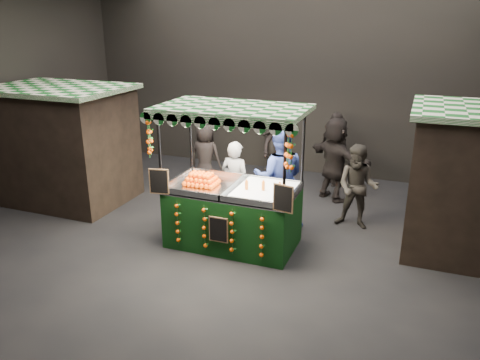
% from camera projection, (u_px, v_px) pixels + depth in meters
% --- Properties ---
extents(ground, '(12.00, 12.00, 0.00)m').
position_uv_depth(ground, '(227.00, 248.00, 8.73)').
color(ground, black).
rests_on(ground, ground).
extents(market_hall, '(12.10, 10.10, 5.05)m').
position_uv_depth(market_hall, '(225.00, 59.00, 7.62)').
color(market_hall, black).
rests_on(market_hall, ground).
extents(neighbour_stall_left, '(3.00, 2.20, 2.60)m').
position_uv_depth(neighbour_stall_left, '(63.00, 144.00, 10.68)').
color(neighbour_stall_left, black).
rests_on(neighbour_stall_left, ground).
extents(juice_stall, '(2.67, 1.57, 2.59)m').
position_uv_depth(juice_stall, '(233.00, 204.00, 8.60)').
color(juice_stall, black).
rests_on(juice_stall, ground).
extents(vendor_grey, '(0.68, 0.49, 1.72)m').
position_uv_depth(vendor_grey, '(235.00, 183.00, 9.56)').
color(vendor_grey, gray).
rests_on(vendor_grey, ground).
extents(vendor_blue, '(1.20, 1.05, 2.10)m').
position_uv_depth(vendor_blue, '(279.00, 178.00, 9.26)').
color(vendor_blue, navy).
rests_on(vendor_blue, ground).
extents(shopper_0, '(0.68, 0.50, 1.72)m').
position_uv_depth(shopper_0, '(89.00, 152.00, 11.73)').
color(shopper_0, '#2B2423').
rests_on(shopper_0, ground).
extents(shopper_1, '(0.88, 0.71, 1.70)m').
position_uv_depth(shopper_1, '(358.00, 187.00, 9.34)').
color(shopper_1, '#2E2A25').
rests_on(shopper_1, ground).
extents(shopper_2, '(1.08, 1.08, 1.85)m').
position_uv_depth(shopper_2, '(335.00, 149.00, 11.72)').
color(shopper_2, '#2C2524').
rests_on(shopper_2, ground).
extents(shopper_3, '(0.98, 1.21, 1.63)m').
position_uv_depth(shopper_3, '(277.00, 143.00, 12.68)').
color(shopper_3, black).
rests_on(shopper_3, ground).
extents(shopper_4, '(0.82, 0.55, 1.64)m').
position_uv_depth(shopper_4, '(205.00, 157.00, 11.46)').
color(shopper_4, '#292221').
rests_on(shopper_4, ground).
extents(shopper_5, '(1.78, 1.52, 1.93)m').
position_uv_depth(shopper_5, '(335.00, 159.00, 10.78)').
color(shopper_5, black).
rests_on(shopper_5, ground).
extents(shopper_6, '(0.75, 0.83, 1.91)m').
position_uv_depth(shopper_6, '(270.00, 138.00, 12.69)').
color(shopper_6, '#2E2925').
rests_on(shopper_6, ground).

